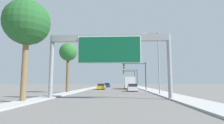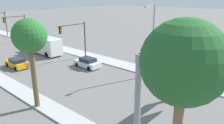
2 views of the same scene
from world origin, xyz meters
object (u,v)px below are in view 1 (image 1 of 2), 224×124
Objects in this scene: traffic_light_far_intersection at (131,76)px; traffic_light_near_intersection at (138,71)px; car_near_center at (132,88)px; palm_tree_background at (68,53)px; palm_tree_foreground at (27,23)px; car_far_left at (101,87)px; street_lamp_right at (157,58)px; sign_gantry at (109,48)px; traffic_light_mid_block at (132,75)px; car_mid_right at (107,85)px; truck_box_primary at (129,83)px.

traffic_light_near_intersection is at bearing -90.35° from traffic_light_far_intersection.
palm_tree_background is at bearing -154.90° from car_near_center.
palm_tree_foreground reaches higher than palm_tree_background.
traffic_light_far_intersection is (1.71, 34.00, 3.55)m from car_near_center.
car_far_left is 27.82m from traffic_light_far_intersection.
street_lamp_right is (1.58, -12.98, 1.17)m from traffic_light_near_intersection.
sign_gantry is at bearing -104.02° from traffic_light_near_intersection.
traffic_light_far_intersection reaches higher than traffic_light_mid_block.
car_near_center is 0.69× the size of traffic_light_near_intersection.
traffic_light_far_intersection is 0.67× the size of street_lamp_right.
palm_tree_background reaches higher than sign_gantry.
palm_tree_background reaches higher than traffic_light_mid_block.
traffic_light_far_intersection is at bearing 40.99° from car_mid_right.
truck_box_primary reaches higher than car_far_left.
traffic_light_far_intersection is (8.71, 7.57, 3.55)m from car_mid_right.
sign_gantry is 2.14× the size of traffic_light_far_intersection.
truck_box_primary is (7.00, 3.51, 0.90)m from car_far_left.
palm_tree_background is at bearing -144.12° from traffic_light_near_intersection.
palm_tree_background is (-7.88, 10.78, 1.33)m from sign_gantry.
sign_gantry reaches higher than car_far_left.
car_mid_right is 0.50× the size of palm_tree_foreground.
traffic_light_far_intersection reaches higher than traffic_light_near_intersection.
traffic_light_far_intersection is (8.71, 26.18, 3.57)m from car_far_left.
truck_box_primary reaches higher than car_mid_right.
truck_box_primary is (7.00, -15.11, 0.88)m from car_mid_right.
street_lamp_right is (14.22, 10.35, -1.94)m from palm_tree_foreground.
street_lamp_right is at bearing -14.12° from palm_tree_background.
car_mid_right is 0.57× the size of truck_box_primary.
palm_tree_background is at bearing -124.34° from truck_box_primary.
palm_tree_foreground reaches higher than traffic_light_mid_block.
sign_gantry is 8.46m from palm_tree_foreground.
sign_gantry reaches higher than traffic_light_near_intersection.
car_far_left is 10.00m from traffic_light_near_intersection.
traffic_light_far_intersection is at bearing 87.13° from car_near_center.
car_far_left is 15.17m from palm_tree_background.
palm_tree_foreground is at bearing -118.44° from traffic_light_near_intersection.
street_lamp_right reaches higher than car_mid_right.
traffic_light_near_intersection is 26.71m from palm_tree_foreground.
street_lamp_right is (1.40, -42.98, 1.16)m from traffic_light_far_intersection.
car_near_center is at bearing -75.17° from car_mid_right.
traffic_light_near_intersection reaches higher than car_near_center.
car_mid_right is 32.65m from palm_tree_background.
street_lamp_right is at bearing -70.91° from car_near_center.
traffic_light_near_intersection is at bearing 75.98° from sign_gantry.
traffic_light_far_intersection is at bearing 89.50° from traffic_light_mid_block.
car_far_left is 10.50m from car_near_center.
palm_tree_foreground reaches higher than car_far_left.
car_mid_right is 9.60m from traffic_light_mid_block.
traffic_light_near_intersection is at bearing -24.14° from car_far_left.
traffic_light_far_intersection is (5.21, 50.12, -1.26)m from sign_gantry.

